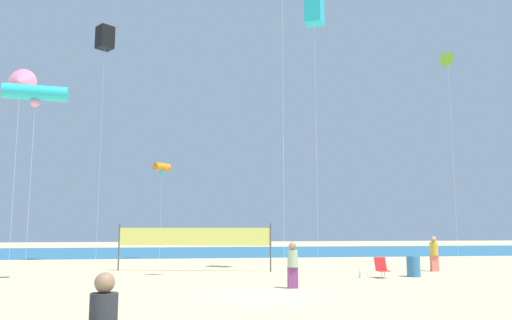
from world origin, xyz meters
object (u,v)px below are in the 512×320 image
kite_black_box (105,38)px  kite_pink_delta (20,82)px  folding_beach_chair (382,267)px  kite_orange_tube (162,167)px  beachgoer_mustard_shirt (434,253)px  volleyball_net (194,239)px  kite_cyan_tube (36,93)px  kite_cyan_box (314,12)px  beach_handbag (364,274)px  trash_barrel (413,266)px  beachgoer_sage_shirt (293,264)px  kite_lime_delta (448,60)px

kite_black_box → kite_pink_delta: kite_black_box is taller
folding_beach_chair → kite_orange_tube: (-10.40, 14.34, 5.95)m
beachgoer_mustard_shirt → kite_black_box: 24.10m
folding_beach_chair → volleyball_net: bearing=107.3°
kite_cyan_tube → kite_cyan_box: kite_cyan_box is taller
volleyball_net → kite_cyan_tube: size_ratio=0.95×
beachgoer_mustard_shirt → kite_cyan_box: size_ratio=0.12×
beach_handbag → trash_barrel: bearing=2.2°
beachgoer_mustard_shirt → kite_pink_delta: size_ratio=0.17×
kite_black_box → kite_orange_tube: size_ratio=2.28×
beach_handbag → kite_cyan_tube: kite_cyan_tube is taller
beachgoer_sage_shirt → kite_black_box: 21.92m
kite_orange_tube → kite_pink_delta: kite_pink_delta is taller
kite_cyan_tube → volleyball_net: bearing=33.4°
volleyball_net → kite_pink_delta: 11.73m
kite_black_box → kite_orange_tube: (3.73, 3.24, -8.16)m
kite_black_box → kite_pink_delta: (-2.82, -6.96, -5.16)m
folding_beach_chair → volleyball_net: 9.42m
beachgoer_mustard_shirt → trash_barrel: bearing=12.6°
kite_lime_delta → kite_cyan_tube: bearing=-164.3°
folding_beach_chair → kite_cyan_box: (-1.98, 3.36, 13.22)m
beachgoer_sage_shirt → kite_cyan_tube: size_ratio=0.20×
beachgoer_sage_shirt → beachgoer_mustard_shirt: size_ratio=0.95×
trash_barrel → beach_handbag: trash_barrel is taller
folding_beach_chair → kite_cyan_tube: bearing=136.0°
beachgoer_mustard_shirt → volleyball_net: 12.23m
trash_barrel → kite_cyan_tube: kite_cyan_tube is taller
kite_orange_tube → volleyball_net: bearing=-77.3°
folding_beach_chair → kite_lime_delta: (7.20, 6.29, 11.93)m
beach_handbag → kite_orange_tube: kite_orange_tube is taller
trash_barrel → beach_handbag: bearing=-177.8°
beachgoer_sage_shirt → kite_lime_delta: size_ratio=0.13×
folding_beach_chair → kite_orange_tube: size_ratio=0.13×
trash_barrel → kite_black_box: (-15.76, 10.78, 14.12)m
kite_pink_delta → kite_cyan_box: bearing=-3.0°
beachgoer_mustard_shirt → kite_lime_delta: size_ratio=0.14×
beach_handbag → kite_lime_delta: (7.96, 6.06, 12.25)m
folding_beach_chair → trash_barrel: bearing=-32.8°
kite_black_box → kite_cyan_tube: bearing=-94.4°
kite_orange_tube → kite_lime_delta: kite_lime_delta is taller
volleyball_net → beach_handbag: volleyball_net is taller
beach_handbag → kite_orange_tube: (-9.64, 14.11, 6.28)m
beachgoer_mustard_shirt → trash_barrel: size_ratio=1.91×
folding_beach_chair → kite_cyan_box: 13.79m
folding_beach_chair → kite_cyan_box: size_ratio=0.06×
volleyball_net → kite_black_box: size_ratio=0.50×
beachgoer_mustard_shirt → beach_handbag: (-4.66, -2.53, -0.79)m
beachgoer_mustard_shirt → kite_cyan_tube: size_ratio=0.21×
beachgoer_mustard_shirt → kite_cyan_tube: (-18.87, -2.71, 6.88)m
trash_barrel → volleyball_net: volleyball_net is taller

